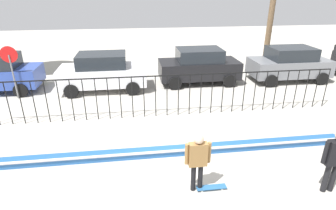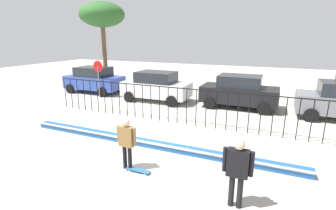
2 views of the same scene
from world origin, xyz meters
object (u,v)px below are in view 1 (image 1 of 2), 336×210
parked_car_white (103,72)px  stop_sign (11,65)px  skateboard (211,187)px  parked_car_gray (289,64)px  skateboarder (198,158)px  parked_car_black (199,66)px  camera_operator (336,156)px

parked_car_white → stop_sign: stop_sign is taller
skateboard → parked_car_white: bearing=103.6°
parked_car_gray → stop_sign: (-14.21, -0.85, 0.64)m
skateboarder → parked_car_gray: 11.03m
skateboard → parked_car_gray: (6.82, 8.39, 0.91)m
parked_car_black → parked_car_gray: 5.11m
parked_car_black → camera_operator: bearing=-86.6°
skateboarder → parked_car_white: 8.67m
skateboarder → skateboard: 1.02m
skateboarder → parked_car_black: 8.89m
parked_car_white → stop_sign: bearing=-172.1°
camera_operator → skateboard: bearing=-0.1°
camera_operator → stop_sign: bearing=-29.1°
skateboard → stop_sign: bearing=125.6°
skateboard → stop_sign: 10.67m
camera_operator → parked_car_black: bearing=-73.6°
parked_car_black → skateboard: bearing=-105.6°
parked_car_white → camera_operator: bearing=-54.9°
parked_car_black → stop_sign: (-9.11, -1.14, 0.64)m
skateboard → camera_operator: camera_operator is taller
skateboard → parked_car_white: 8.90m
skateboarder → parked_car_white: parked_car_white is taller
parked_car_black → stop_sign: bearing=-177.3°
skateboard → parked_car_white: (-3.38, 8.19, 0.91)m
skateboarder → parked_car_black: (2.12, 8.63, -0.02)m
stop_sign → skateboard: bearing=-45.6°
skateboarder → stop_sign: 10.26m
skateboarder → camera_operator: bearing=21.6°
parked_car_gray → skateboarder: bearing=-132.8°
skateboard → stop_sign: stop_sign is taller
stop_sign → parked_car_white: bearing=9.2°
parked_car_white → stop_sign: (-4.01, -0.65, 0.64)m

